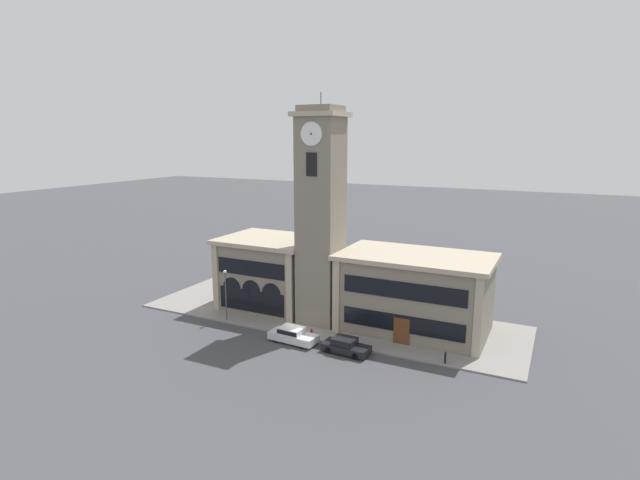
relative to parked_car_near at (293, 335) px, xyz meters
The scene contains 10 objects.
ground_plane 1.37m from the parked_car_near, 86.90° to the left, with size 300.00×300.00×0.00m, color #424247.
sidewalk_kerb 7.48m from the parked_car_near, 89.52° to the left, with size 40.42×12.61×0.15m.
clock_tower 11.72m from the parked_car_near, 89.42° to the left, with size 4.60×4.60×22.95m.
town_hall_left_wing 11.04m from the parked_car_near, 132.66° to the left, with size 10.63×8.60×7.90m.
town_hall_right_wing 12.52m from the parked_car_near, 39.92° to the left, with size 14.66×8.60×7.74m.
parked_car_near is the anchor object (origin of this frame).
parked_car_mid 5.35m from the parked_car_near, ahead, with size 4.35×2.08×1.39m.
street_lamp 9.51m from the parked_car_near, 168.94° to the left, with size 0.36×0.36×5.33m.
bollard 13.91m from the parked_car_near, ahead, with size 0.18×0.18×1.06m.
fire_hydrant 1.94m from the parked_car_near, 52.76° to the left, with size 0.22×0.22×0.87m.
Camera 1 is at (21.60, -39.19, 18.83)m, focal length 28.00 mm.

